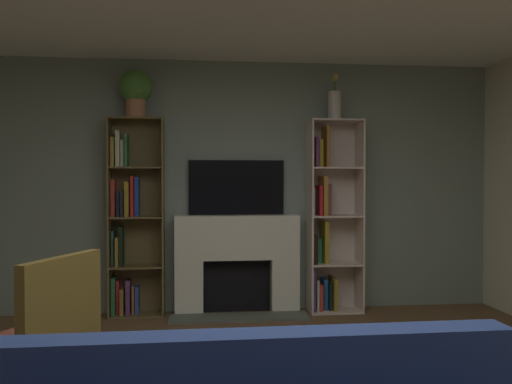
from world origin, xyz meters
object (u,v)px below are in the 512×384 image
(tv, at_px, (236,187))
(vase_with_flowers, at_px, (335,104))
(bookshelf_left, at_px, (131,220))
(fireplace, at_px, (237,261))
(bookshelf_right, at_px, (328,222))
(armchair, at_px, (34,344))
(potted_plant, at_px, (136,90))

(tv, height_order, vase_with_flowers, vase_with_flowers)
(bookshelf_left, relative_size, vase_with_flowers, 4.10)
(fireplace, relative_size, bookshelf_left, 0.69)
(bookshelf_right, xyz_separation_m, armchair, (-2.26, -2.66, -0.43))
(vase_with_flowers, relative_size, armchair, 0.50)
(fireplace, distance_m, bookshelf_left, 1.16)
(tv, xyz_separation_m, vase_with_flowers, (1.02, -0.12, 0.87))
(potted_plant, distance_m, armchair, 3.19)
(fireplace, relative_size, armchair, 1.40)
(armchair, bearing_deg, vase_with_flowers, 48.61)
(fireplace, distance_m, potted_plant, 2.02)
(fireplace, bearing_deg, potted_plant, -178.37)
(bookshelf_left, relative_size, armchair, 2.04)
(fireplace, relative_size, bookshelf_right, 0.69)
(bookshelf_left, xyz_separation_m, vase_with_flowers, (2.10, -0.05, 1.20))
(tv, bearing_deg, bookshelf_left, -176.51)
(vase_with_flowers, distance_m, armchair, 3.89)
(tv, relative_size, vase_with_flowers, 2.04)
(tv, xyz_separation_m, potted_plant, (-1.02, -0.12, 0.98))
(tv, bearing_deg, bookshelf_right, -5.76)
(tv, distance_m, vase_with_flowers, 1.34)
(tv, bearing_deg, armchair, -115.31)
(potted_plant, xyz_separation_m, vase_with_flowers, (2.04, -0.00, -0.11))
(tv, distance_m, bookshelf_right, 1.03)
(fireplace, bearing_deg, armchair, -116.06)
(bookshelf_right, relative_size, potted_plant, 4.16)
(bookshelf_right, relative_size, vase_with_flowers, 4.10)
(vase_with_flowers, bearing_deg, bookshelf_right, 159.27)
(bookshelf_right, height_order, armchair, bookshelf_right)
(fireplace, bearing_deg, vase_with_flowers, -1.65)
(bookshelf_left, xyz_separation_m, potted_plant, (0.06, -0.05, 1.31))
(potted_plant, height_order, armchair, potted_plant)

